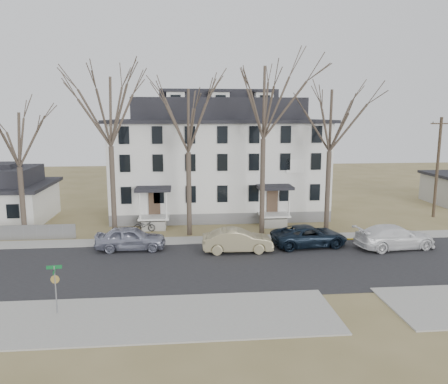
{
  "coord_description": "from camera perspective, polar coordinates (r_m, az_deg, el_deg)",
  "views": [
    {
      "loc": [
        -5.36,
        -24.94,
        9.73
      ],
      "look_at": [
        -2.23,
        9.0,
        3.66
      ],
      "focal_mm": 35.0,
      "sensor_mm": 36.0,
      "label": 1
    }
  ],
  "objects": [
    {
      "name": "car_silver",
      "position": [
        32.51,
        -12.1,
        -5.97
      ],
      "size": [
        5.06,
        2.09,
        1.72
      ],
      "primitive_type": "imported",
      "rotation": [
        0.0,
        0.0,
        1.56
      ],
      "color": "#9094A8",
      "rests_on": "ground"
    },
    {
      "name": "yellow_curb",
      "position": [
        35.05,
        12.21,
        -6.26
      ],
      "size": [
        14.0,
        0.25,
        0.06
      ],
      "primitive_type": "cube",
      "color": "gold",
      "rests_on": "ground"
    },
    {
      "name": "street_sign",
      "position": [
        23.21,
        -21.18,
        -10.91
      ],
      "size": [
        0.72,
        0.72,
        2.53
      ],
      "rotation": [
        0.0,
        0.0,
        0.12
      ],
      "color": "gray",
      "rests_on": "ground"
    },
    {
      "name": "ground",
      "position": [
        27.3,
        6.52,
        -10.85
      ],
      "size": [
        120.0,
        120.0,
        0.0
      ],
      "primitive_type": "plane",
      "color": "olive",
      "rests_on": "ground"
    },
    {
      "name": "car_tan",
      "position": [
        31.36,
        1.77,
        -6.41
      ],
      "size": [
        5.01,
        1.8,
        1.65
      ],
      "primitive_type": "imported",
      "rotation": [
        0.0,
        0.0,
        1.56
      ],
      "color": "gray",
      "rests_on": "ground"
    },
    {
      "name": "far_sidewalk",
      "position": [
        34.76,
        3.83,
        -6.18
      ],
      "size": [
        120.0,
        2.0,
        0.08
      ],
      "primitive_type": "cube",
      "color": "#A09F97",
      "rests_on": "ground"
    },
    {
      "name": "near_sidewalk_left",
      "position": [
        22.34,
        -11.99,
        -15.95
      ],
      "size": [
        20.0,
        5.0,
        0.08
      ],
      "primitive_type": "cube",
      "color": "#A09F97",
      "rests_on": "ground"
    },
    {
      "name": "boarding_house",
      "position": [
        43.24,
        -0.79,
        4.32
      ],
      "size": [
        20.8,
        12.36,
        12.05
      ],
      "color": "slate",
      "rests_on": "ground"
    },
    {
      "name": "small_house",
      "position": [
        44.82,
        -26.98,
        -0.63
      ],
      "size": [
        8.7,
        8.7,
        5.0
      ],
      "color": "silver",
      "rests_on": "ground"
    },
    {
      "name": "tree_center",
      "position": [
        35.34,
        5.22,
        12.25
      ],
      "size": [
        9.0,
        9.0,
        14.7
      ],
      "color": "#473B31",
      "rests_on": "ground"
    },
    {
      "name": "utility_pole_far",
      "position": [
        45.92,
        26.11,
        3.03
      ],
      "size": [
        2.0,
        0.28,
        9.5
      ],
      "color": "#3D3023",
      "rests_on": "ground"
    },
    {
      "name": "tree_mid_right",
      "position": [
        36.71,
        13.77,
        9.61
      ],
      "size": [
        7.8,
        7.8,
        12.74
      ],
      "color": "#473B31",
      "rests_on": "ground"
    },
    {
      "name": "tree_bungalow",
      "position": [
        37.0,
        -25.42,
        6.63
      ],
      "size": [
        6.6,
        6.6,
        10.78
      ],
      "color": "#473B31",
      "rests_on": "ground"
    },
    {
      "name": "bicycle_left",
      "position": [
        37.36,
        -10.33,
        -4.42
      ],
      "size": [
        1.88,
        0.87,
        0.95
      ],
      "primitive_type": "imported",
      "rotation": [
        0.0,
        0.0,
        1.43
      ],
      "color": "black",
      "rests_on": "ground"
    },
    {
      "name": "main_road",
      "position": [
        29.14,
        5.71,
        -9.46
      ],
      "size": [
        120.0,
        10.0,
        0.04
      ],
      "primitive_type": "cube",
      "color": "#27272A",
      "rests_on": "ground"
    },
    {
      "name": "car_navy",
      "position": [
        33.29,
        11.06,
        -5.7
      ],
      "size": [
        5.84,
        3.14,
        1.56
      ],
      "primitive_type": "imported",
      "rotation": [
        0.0,
        0.0,
        1.67
      ],
      "color": "black",
      "rests_on": "ground"
    },
    {
      "name": "tree_mid_left",
      "position": [
        34.74,
        -4.75,
        9.85
      ],
      "size": [
        7.8,
        7.8,
        12.74
      ],
      "color": "#473B31",
      "rests_on": "ground"
    },
    {
      "name": "car_white",
      "position": [
        34.49,
        21.39,
        -5.53
      ],
      "size": [
        6.16,
        3.12,
        1.71
      ],
      "primitive_type": "imported",
      "rotation": [
        0.0,
        0.0,
        1.7
      ],
      "color": "white",
      "rests_on": "ground"
    },
    {
      "name": "tree_far_left",
      "position": [
        35.2,
        -14.76,
        10.77
      ],
      "size": [
        8.4,
        8.4,
        13.72
      ],
      "color": "#473B31",
      "rests_on": "ground"
    }
  ]
}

